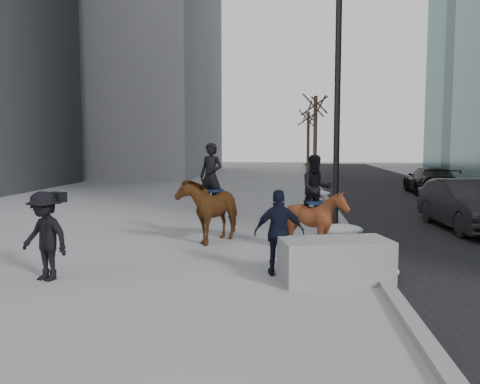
# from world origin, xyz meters

# --- Properties ---
(ground) EXTENTS (120.00, 120.00, 0.00)m
(ground) POSITION_xyz_m (0.00, 0.00, 0.00)
(ground) COLOR gray
(ground) RESTS_ON ground
(road) EXTENTS (8.00, 90.00, 0.01)m
(road) POSITION_xyz_m (7.00, 10.00, 0.01)
(road) COLOR black
(road) RESTS_ON ground
(curb) EXTENTS (0.25, 90.00, 0.12)m
(curb) POSITION_xyz_m (3.00, 10.00, 0.06)
(curb) COLOR gray
(curb) RESTS_ON ground
(planter) EXTENTS (2.28, 1.51, 0.84)m
(planter) POSITION_xyz_m (2.09, -1.25, 0.42)
(planter) COLOR gray
(planter) RESTS_ON ground
(car_near) EXTENTS (1.96, 4.85, 1.57)m
(car_near) POSITION_xyz_m (6.72, 5.07, 0.78)
(car_near) COLOR black
(car_near) RESTS_ON ground
(car_far) EXTENTS (2.24, 5.08, 1.45)m
(car_far) POSITION_xyz_m (8.62, 16.35, 0.73)
(car_far) COLOR black
(car_far) RESTS_ON ground
(tree_near) EXTENTS (1.20, 1.20, 5.37)m
(tree_near) POSITION_xyz_m (2.40, 12.61, 2.68)
(tree_near) COLOR #3A2922
(tree_near) RESTS_ON ground
(tree_far) EXTENTS (1.20, 1.20, 5.12)m
(tree_far) POSITION_xyz_m (2.40, 20.68, 2.56)
(tree_far) COLOR #3D2D24
(tree_far) RESTS_ON ground
(mounted_left) EXTENTS (1.70, 2.29, 2.70)m
(mounted_left) POSITION_xyz_m (-0.95, 2.62, 1.00)
(mounted_left) COLOR #451F0D
(mounted_left) RESTS_ON ground
(mounted_right) EXTENTS (1.54, 1.66, 2.40)m
(mounted_right) POSITION_xyz_m (1.85, 1.30, 0.96)
(mounted_right) COLOR #512810
(mounted_right) RESTS_ON ground
(feeder) EXTENTS (1.07, 0.92, 1.75)m
(feeder) POSITION_xyz_m (0.99, -0.86, 0.88)
(feeder) COLOR black
(feeder) RESTS_ON ground
(camera_crew) EXTENTS (1.30, 1.03, 1.75)m
(camera_crew) POSITION_xyz_m (-3.57, -1.67, 0.89)
(camera_crew) COLOR black
(camera_crew) RESTS_ON ground
(lamppost) EXTENTS (0.25, 0.80, 9.09)m
(lamppost) POSITION_xyz_m (2.60, 4.35, 4.99)
(lamppost) COLOR black
(lamppost) RESTS_ON ground
(snow_piles) EXTENTS (1.33, 16.34, 0.34)m
(snow_piles) POSITION_xyz_m (2.70, 5.08, 0.17)
(snow_piles) COLOR silver
(snow_piles) RESTS_ON ground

